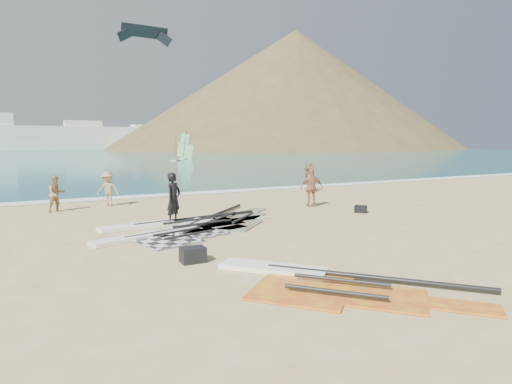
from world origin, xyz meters
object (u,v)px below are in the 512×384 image
rig_orange (217,221)px  beachgoer_right (309,177)px  rig_red (319,281)px  gear_bag_near (193,255)px  rig_green (177,225)px  beachgoer_mid (108,189)px  beachgoer_back (312,188)px  person_wetsuit (174,198)px  beachgoer_left (56,194)px  gear_bag_far (361,209)px  rig_grey (165,236)px

rig_orange → beachgoer_right: bearing=-6.5°
rig_red → gear_bag_near: size_ratio=8.97×
gear_bag_near → beachgoer_right: beachgoer_right is taller
rig_red → gear_bag_near: gear_bag_near is taller
rig_green → beachgoer_mid: (-1.44, 6.17, 0.79)m
gear_bag_near → beachgoer_back: (8.16, 6.28, 0.73)m
rig_orange → person_wetsuit: (-1.52, 0.55, 0.92)m
rig_red → beachgoer_left: 14.00m
rig_green → person_wetsuit: 1.03m
gear_bag_near → beachgoer_right: (11.55, 11.38, 0.69)m
beachgoer_mid → rig_orange: bearing=-30.1°
beachgoer_right → person_wetsuit: bearing=157.8°
gear_bag_far → person_wetsuit: (-7.98, 1.37, 0.82)m
rig_grey → rig_orange: bearing=17.0°
beachgoer_back → beachgoer_mid: bearing=-10.4°
person_wetsuit → beachgoer_right: bearing=-6.4°
gear_bag_near → rig_red: bearing=-56.5°
beachgoer_back → rig_orange: bearing=34.4°
rig_grey → beachgoer_left: bearing=95.0°
rig_green → beachgoer_right: 12.39m
rig_red → beachgoer_back: bearing=103.6°
person_wetsuit → beachgoer_back: bearing=-28.5°
beachgoer_back → beachgoer_right: 6.12m
gear_bag_far → gear_bag_near: bearing=-156.9°
gear_bag_far → beachgoer_back: beachgoer_back is taller
gear_bag_near → beachgoer_mid: beachgoer_mid is taller
rig_orange → rig_red: (-0.73, -7.59, -0.00)m
rig_red → beachgoer_back: (6.26, 9.17, 0.87)m
rig_orange → gear_bag_near: gear_bag_near is taller
rig_orange → gear_bag_far: size_ratio=11.20×
rig_green → rig_orange: (1.56, -0.11, 0.00)m
beachgoer_mid → beachgoer_right: beachgoer_right is taller
rig_grey → beachgoer_back: 8.70m
rig_green → person_wetsuit: person_wetsuit is taller
beachgoer_right → gear_bag_far: bearing=-160.8°
rig_green → beachgoer_left: size_ratio=4.03×
beachgoer_back → person_wetsuit: bearing=26.8°
gear_bag_near → beachgoer_mid: bearing=91.9°
rig_red → gear_bag_far: 9.88m
beachgoer_back → beachgoer_left: bearing=-2.0°
beachgoer_mid → rig_red: bearing=-46.3°
person_wetsuit → beachgoer_left: 6.32m
beachgoer_mid → beachgoer_back: 9.74m
beachgoer_back → beachgoer_right: size_ratio=1.04×
rig_grey → person_wetsuit: (0.99, 2.18, 0.93)m
beachgoer_mid → beachgoer_back: (8.52, -4.71, 0.09)m
beachgoer_mid → beachgoer_right: size_ratio=0.94×
gear_bag_far → beachgoer_right: size_ratio=0.29×
gear_bag_near → beachgoer_back: size_ratio=0.34×
rig_orange → beachgoer_mid: 7.00m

